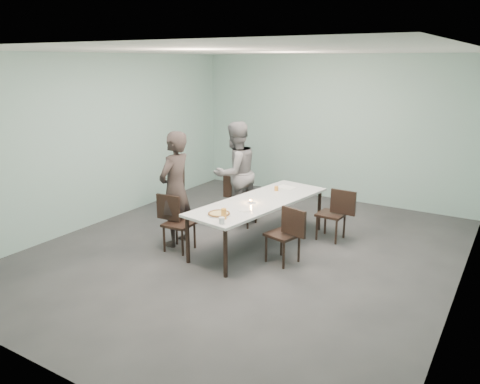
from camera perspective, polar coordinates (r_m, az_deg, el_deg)
The scene contains 16 objects.
ground at distance 7.37m, azimuth 0.71°, elevation -7.19°, with size 7.00×7.00×0.00m, color #333335.
room_shell at distance 6.84m, azimuth 0.77°, elevation 8.63°, with size 6.02×7.02×3.01m.
table at distance 7.38m, azimuth 2.39°, elevation -1.43°, with size 1.28×2.71×0.75m.
chair_near_left at distance 7.34m, azimuth -7.98°, elevation -3.26°, with size 0.63×0.45×0.87m.
chair_far_left at distance 8.40m, azimuth -0.08°, elevation -0.64°, with size 0.63×0.45×0.87m.
chair_near_right at distance 6.79m, azimuth 5.78°, elevation -4.79°, with size 0.65×0.51×0.87m.
chair_far_right at distance 7.80m, azimuth 11.63°, elevation -2.29°, with size 0.62×0.44×0.87m.
diner_near at distance 7.44m, azimuth -7.89°, elevation 0.37°, with size 0.67×0.44×1.83m, color black.
diner_far at distance 8.39m, azimuth -0.57°, elevation 2.33°, with size 0.90×0.70×1.84m, color slate.
pizza at distance 6.66m, azimuth -2.58°, elevation -2.67°, with size 0.34×0.34×0.04m.
side_plate at distance 6.86m, azimuth 0.54°, elevation -2.22°, with size 0.18×0.18×0.01m, color white.
beer_glass at distance 6.48m, azimuth -1.99°, elevation -2.67°, with size 0.08×0.08×0.15m, color orange.
water_tumbler at distance 6.30m, azimuth -2.24°, elevation -3.50°, with size 0.08×0.08×0.09m, color silver.
tealight at distance 7.21m, azimuth 1.35°, elevation -1.20°, with size 0.06×0.06×0.05m.
amber_tumbler at distance 7.91m, azimuth 4.45°, elevation 0.44°, with size 0.07×0.07×0.08m, color orange.
menu at distance 8.14m, azimuth 5.67°, elevation 0.59°, with size 0.30×0.22×0.01m, color silver.
Camera 1 is at (3.47, -5.83, 2.88)m, focal length 35.00 mm.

